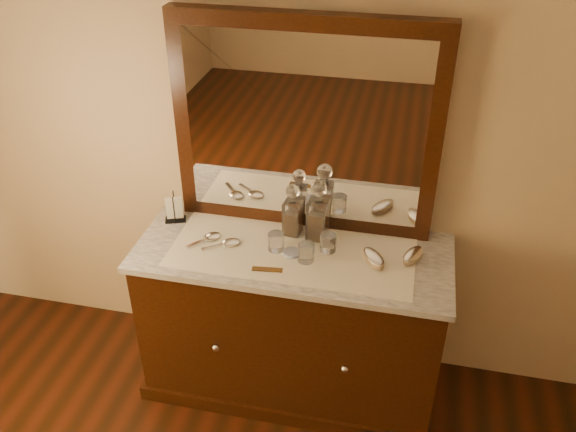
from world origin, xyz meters
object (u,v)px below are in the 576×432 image
object	(u,v)px
mirror_frame	(305,127)
hand_mirror_inner	(227,243)
pin_dish	(291,253)
brush_near	(374,258)
dresser_cabinet	(292,322)
napkin_rack	(175,210)
decanter_right	(318,216)
comb	(267,269)
decanter_left	(293,215)
brush_far	(413,256)
hand_mirror_outer	(209,238)

from	to	relation	value
mirror_frame	hand_mirror_inner	size ratio (longest dim) A/B	6.81
pin_dish	brush_near	xyz separation A→B (m)	(0.37, 0.02, 0.01)
dresser_cabinet	pin_dish	distance (m)	0.45
dresser_cabinet	napkin_rack	size ratio (longest dim) A/B	9.41
decanter_right	comb	bearing A→B (deg)	-119.28
decanter_left	brush_far	world-z (taller)	decanter_left
decanter_left	hand_mirror_outer	bearing A→B (deg)	-159.76
dresser_cabinet	hand_mirror_inner	distance (m)	0.54
pin_dish	brush_far	xyz separation A→B (m)	(0.53, 0.08, 0.01)
hand_mirror_outer	mirror_frame	bearing A→B (deg)	31.89
pin_dish	decanter_right	bearing A→B (deg)	60.65
pin_dish	brush_far	world-z (taller)	brush_far
pin_dish	napkin_rack	bearing A→B (deg)	165.83
decanter_right	brush_far	world-z (taller)	decanter_right
hand_mirror_outer	hand_mirror_inner	bearing A→B (deg)	-14.50
brush_near	hand_mirror_outer	xyz separation A→B (m)	(-0.76, 0.01, -0.01)
mirror_frame	dresser_cabinet	bearing A→B (deg)	-90.00
decanter_left	hand_mirror_inner	size ratio (longest dim) A/B	1.49
dresser_cabinet	pin_dish	size ratio (longest dim) A/B	17.69
pin_dish	decanter_left	xyz separation A→B (m)	(-0.03, 0.17, 0.09)
hand_mirror_outer	pin_dish	bearing A→B (deg)	-4.40
brush_near	hand_mirror_outer	world-z (taller)	brush_near
brush_far	napkin_rack	bearing A→B (deg)	176.10
mirror_frame	hand_mirror_outer	xyz separation A→B (m)	(-0.40, -0.25, -0.49)
dresser_cabinet	decanter_left	world-z (taller)	decanter_left
pin_dish	hand_mirror_inner	distance (m)	0.30
decanter_left	hand_mirror_outer	xyz separation A→B (m)	(-0.37, -0.14, -0.09)
mirror_frame	hand_mirror_inner	world-z (taller)	mirror_frame
decanter_right	hand_mirror_outer	bearing A→B (deg)	-165.32
dresser_cabinet	napkin_rack	bearing A→B (deg)	168.74
pin_dish	brush_near	bearing A→B (deg)	2.93
pin_dish	comb	bearing A→B (deg)	-119.19
napkin_rack	hand_mirror_outer	world-z (taller)	napkin_rack
brush_near	brush_far	xyz separation A→B (m)	(0.17, 0.06, -0.00)
decanter_right	hand_mirror_inner	bearing A→B (deg)	-158.71
pin_dish	comb	distance (m)	0.16
comb	brush_far	xyz separation A→B (m)	(0.61, 0.21, 0.02)
pin_dish	comb	world-z (taller)	pin_dish
dresser_cabinet	pin_dish	xyz separation A→B (m)	(0.00, -0.03, 0.45)
dresser_cabinet	decanter_left	xyz separation A→B (m)	(-0.03, 0.13, 0.54)
decanter_right	hand_mirror_inner	distance (m)	0.43
dresser_cabinet	decanter_right	bearing A→B (deg)	54.34
pin_dish	brush_far	bearing A→B (deg)	8.21
decanter_left	decanter_right	xyz separation A→B (m)	(0.12, -0.01, 0.01)
decanter_left	brush_far	size ratio (longest dim) A/B	1.64
comb	napkin_rack	bearing A→B (deg)	145.00
decanter_right	hand_mirror_outer	world-z (taller)	decanter_right
decanter_left	brush_far	bearing A→B (deg)	-8.98
brush_far	hand_mirror_outer	world-z (taller)	brush_far
decanter_right	brush_near	world-z (taller)	decanter_right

